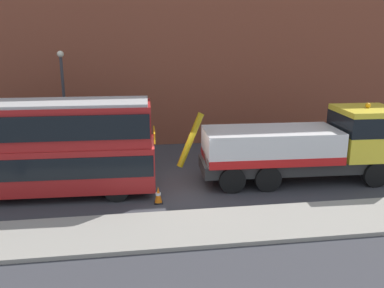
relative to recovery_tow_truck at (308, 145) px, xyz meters
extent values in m
plane|color=#38383D|center=(-6.05, 0.00, -1.76)|extent=(120.00, 120.00, 0.00)
cube|color=gray|center=(-6.05, -4.20, -1.68)|extent=(60.00, 2.80, 0.15)
cube|color=brown|center=(-6.05, 7.94, 6.24)|extent=(60.00, 1.20, 16.00)
cube|color=#2D2D2D|center=(-0.48, 0.02, -0.90)|extent=(9.07, 2.53, 0.55)
cube|color=yellow|center=(2.72, -0.10, 0.52)|extent=(2.69, 2.69, 2.30)
cube|color=black|center=(2.72, -0.10, 0.97)|extent=(2.72, 2.72, 0.90)
cube|color=silver|center=(-1.78, 0.06, 0.07)|extent=(6.19, 2.82, 1.40)
cube|color=red|center=(-1.78, 0.06, -0.45)|extent=(6.19, 2.87, 0.36)
cylinder|color=#B79914|center=(-5.49, 0.20, 0.37)|extent=(1.24, 0.32, 2.52)
sphere|color=orange|center=(2.72, -0.10, 1.79)|extent=(0.24, 0.24, 0.24)
cylinder|color=black|center=(2.86, 1.01, -1.18)|extent=(1.17, 0.38, 1.16)
cylinder|color=black|center=(2.78, -1.21, -1.18)|extent=(1.17, 0.38, 1.16)
cylinder|color=black|center=(-2.14, 1.19, -1.18)|extent=(1.17, 0.38, 1.16)
cylinder|color=black|center=(-2.22, -1.03, -1.18)|extent=(1.17, 0.38, 1.16)
cylinder|color=black|center=(-3.74, 1.25, -1.18)|extent=(1.17, 0.38, 1.16)
cylinder|color=black|center=(-3.82, -0.97, -1.18)|extent=(1.17, 0.38, 1.16)
cube|color=#AD1E1E|center=(-12.63, 0.02, -0.47)|extent=(11.08, 2.90, 1.90)
cube|color=#AD1E1E|center=(-12.63, 0.02, 1.33)|extent=(10.86, 2.79, 1.70)
cube|color=black|center=(-12.63, 0.02, -0.22)|extent=(10.97, 2.94, 0.90)
cube|color=black|center=(-12.63, 0.02, 1.43)|extent=(10.76, 2.93, 1.00)
cube|color=#B2B2B2|center=(-12.63, 0.02, 2.24)|extent=(10.64, 2.68, 0.12)
cube|color=yellow|center=(-7.11, -0.18, 0.78)|extent=(0.11, 1.50, 0.44)
cylinder|color=black|center=(-8.69, 0.96, -1.24)|extent=(1.05, 0.34, 1.04)
cylinder|color=black|center=(-8.77, -1.20, -1.24)|extent=(1.05, 0.34, 1.04)
cone|color=orange|center=(-7.08, -1.65, -1.40)|extent=(0.32, 0.32, 0.72)
cylinder|color=white|center=(-7.08, -1.65, -1.36)|extent=(0.21, 0.21, 0.10)
cube|color=black|center=(-7.08, -1.65, -1.74)|extent=(0.36, 0.36, 0.04)
cylinder|color=#38383D|center=(-11.68, 5.74, 0.99)|extent=(0.16, 0.16, 5.50)
sphere|color=#EAE5C6|center=(-11.68, 5.74, 3.89)|extent=(0.36, 0.36, 0.36)
camera|label=1|loc=(-8.00, -17.33, 5.09)|focal=38.40mm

